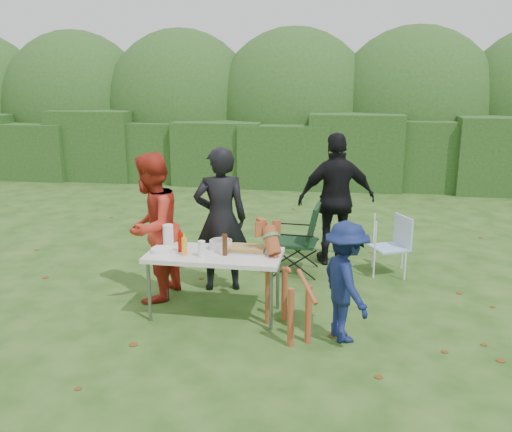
% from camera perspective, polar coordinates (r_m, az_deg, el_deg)
% --- Properties ---
extents(ground, '(80.00, 80.00, 0.00)m').
position_cam_1_polar(ground, '(6.28, -5.36, -10.53)').
color(ground, '#1E4211').
extents(hedge_row, '(22.00, 1.40, 1.70)m').
position_cam_1_polar(hedge_row, '(13.70, 3.23, 6.84)').
color(hedge_row, '#23471C').
rests_on(hedge_row, ground).
extents(shrub_backdrop, '(20.00, 2.60, 3.20)m').
position_cam_1_polar(shrub_backdrop, '(15.21, 3.96, 10.42)').
color(shrub_backdrop, '#3D6628').
rests_on(shrub_backdrop, ground).
extents(folding_table, '(1.50, 0.70, 0.74)m').
position_cam_1_polar(folding_table, '(6.08, -4.38, -4.40)').
color(folding_table, silver).
rests_on(folding_table, ground).
extents(person_cook, '(0.77, 0.61, 1.83)m').
position_cam_1_polar(person_cook, '(6.79, -3.75, -0.36)').
color(person_cook, black).
rests_on(person_cook, ground).
extents(person_red_jacket, '(0.76, 0.94, 1.79)m').
position_cam_1_polar(person_red_jacket, '(6.60, -10.94, -1.20)').
color(person_red_jacket, '#AF2A1C').
rests_on(person_red_jacket, ground).
extents(person_black_puffy, '(1.20, 0.76, 1.90)m').
position_cam_1_polar(person_black_puffy, '(7.82, 8.48, 1.74)').
color(person_black_puffy, black).
rests_on(person_black_puffy, ground).
extents(child, '(0.77, 0.93, 1.26)m').
position_cam_1_polar(child, '(5.61, 9.42, -6.85)').
color(child, '#111C4B').
rests_on(child, ground).
extents(dog, '(0.98, 1.20, 1.07)m').
position_cam_1_polar(dog, '(5.70, 3.37, -7.29)').
color(dog, '#974825').
rests_on(dog, ground).
extents(camping_chair, '(0.65, 0.65, 0.98)m').
position_cam_1_polar(camping_chair, '(7.48, 4.28, -2.35)').
color(camping_chair, black).
rests_on(camping_chair, ground).
extents(lawn_chair, '(0.65, 0.65, 0.81)m').
position_cam_1_polar(lawn_chair, '(7.66, 13.85, -3.01)').
color(lawn_chair, '#4494EA').
rests_on(lawn_chair, ground).
extents(food_tray, '(0.45, 0.30, 0.02)m').
position_cam_1_polar(food_tray, '(6.11, -0.90, -3.63)').
color(food_tray, '#B7B7BA').
rests_on(food_tray, folding_table).
extents(focaccia_bread, '(0.40, 0.26, 0.04)m').
position_cam_1_polar(focaccia_bread, '(6.11, -0.90, -3.38)').
color(focaccia_bread, '#A58240').
rests_on(focaccia_bread, food_tray).
extents(mustard_bottle, '(0.06, 0.06, 0.20)m').
position_cam_1_polar(mustard_bottle, '(5.99, -7.54, -3.23)').
color(mustard_bottle, '#F8A72D').
rests_on(mustard_bottle, folding_table).
extents(ketchup_bottle, '(0.06, 0.06, 0.22)m').
position_cam_1_polar(ketchup_bottle, '(6.12, -7.96, -2.76)').
color(ketchup_bottle, '#980F01').
rests_on(ketchup_bottle, folding_table).
extents(beer_bottle, '(0.06, 0.06, 0.24)m').
position_cam_1_polar(beer_bottle, '(5.96, -3.30, -3.04)').
color(beer_bottle, '#47230F').
rests_on(beer_bottle, folding_table).
extents(paper_towel_roll, '(0.12, 0.12, 0.26)m').
position_cam_1_polar(paper_towel_roll, '(6.33, -9.23, -2.04)').
color(paper_towel_roll, white).
rests_on(paper_towel_roll, folding_table).
extents(cup_stack, '(0.08, 0.08, 0.18)m').
position_cam_1_polar(cup_stack, '(5.93, -5.75, -3.46)').
color(cup_stack, white).
rests_on(cup_stack, folding_table).
extents(pasta_bowl, '(0.26, 0.26, 0.10)m').
position_cam_1_polar(pasta_bowl, '(6.20, -3.72, -3.00)').
color(pasta_bowl, silver).
rests_on(pasta_bowl, folding_table).
extents(plate_stack, '(0.24, 0.24, 0.05)m').
position_cam_1_polar(plate_stack, '(6.16, -9.90, -3.57)').
color(plate_stack, white).
rests_on(plate_stack, folding_table).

